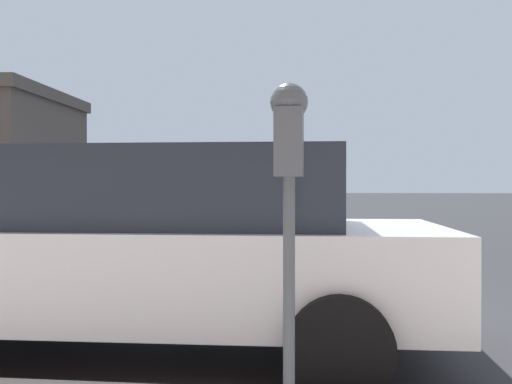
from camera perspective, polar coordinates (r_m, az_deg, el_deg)
ground_plane at (r=5.66m, az=3.27°, el=-12.42°), size 220.00×220.00×0.00m
parking_meter at (r=2.99m, az=3.17°, el=3.06°), size 0.21×0.19×1.64m
car_white at (r=4.64m, az=-8.44°, el=-5.18°), size 2.21×4.28×1.54m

